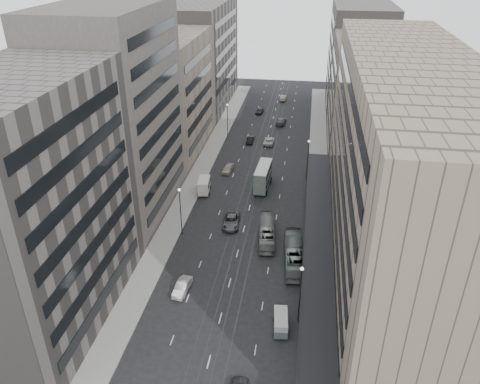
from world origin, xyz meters
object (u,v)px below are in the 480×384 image
Objects in this scene: bus_far at (267,232)px; sedan_1 at (182,287)px; bus_near at (294,254)px; double_decker at (263,176)px; panel_van at (204,185)px; vw_microbus at (281,322)px; sedan_2 at (231,221)px; pedestrian at (312,347)px.

bus_far is 17.34m from sedan_1.
sedan_1 is (-14.53, -8.69, -0.80)m from bus_near.
double_decker is 11.35m from panel_van.
vw_microbus is 0.71× the size of sedan_2.
double_decker reaches higher than panel_van.
double_decker is 37.35m from vw_microbus.
bus_far is 5.81× the size of pedestrian.
sedan_1 is (-13.64, 5.04, -0.45)m from vw_microbus.
pedestrian is (2.93, -17.07, -0.54)m from bus_near.
double_decker reaches higher than sedan_2.
sedan_2 is (3.77, 17.55, 0.06)m from sedan_1.
bus_far is at bearing -55.20° from bus_near.
pedestrian is (7.43, -22.52, -0.37)m from bus_far.
sedan_2 is at bearing -34.24° from bus_far.
sedan_1 is (3.17, -28.11, -0.80)m from panel_van.
bus_near is at bearing -44.33° from sedan_2.
sedan_2 is (-3.77, -14.23, -1.64)m from double_decker.
bus_far reaches higher than sedan_2.
bus_near is 1.32× the size of double_decker.
bus_far is at bearing -72.83° from pedestrian.
sedan_1 is at bearing 154.78° from vw_microbus.
bus_far is at bearing -78.70° from double_decker.
double_decker is 32.71m from sedan_1.
double_decker is 1.89× the size of sedan_1.
double_decker reaches higher than sedan_1.
panel_van is at bearing -157.80° from double_decker.
pedestrian is (9.93, -40.17, -1.44)m from double_decker.
sedan_2 is (-10.77, 8.86, -0.74)m from bus_near.
bus_near reaches higher than vw_microbus.
double_decker is 14.81m from sedan_2.
bus_far is (-4.50, 5.45, -0.17)m from bus_near.
panel_van is 12.65m from sedan_2.
bus_near is 1.93× the size of sedan_2.
vw_microbus is 24.66m from sedan_2.
panel_van reaches higher than bus_far.
bus_near is at bearing -69.90° from double_decker.
sedan_2 is (-6.27, 3.42, -0.57)m from bus_far.
vw_microbus is (-0.89, -13.73, -0.35)m from bus_near.
double_decker is 2.05× the size of vw_microbus.
double_decker reaches higher than pedestrian.
double_decker reaches higher than vw_microbus.
bus_far reaches higher than pedestrian.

